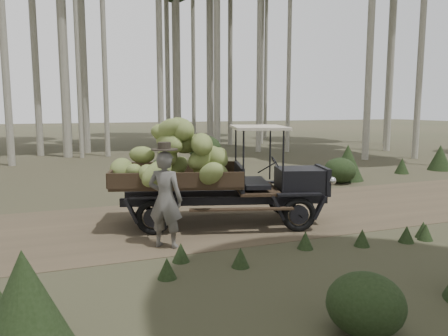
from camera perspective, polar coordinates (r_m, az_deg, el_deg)
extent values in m
plane|color=#473D2B|center=(9.24, -3.54, -6.84)|extent=(120.00, 120.00, 0.00)
cube|color=brown|center=(9.24, -3.54, -6.82)|extent=(70.00, 4.00, 0.01)
cube|color=black|center=(9.05, 9.79, -1.55)|extent=(1.08, 1.05, 0.48)
cube|color=black|center=(9.18, 12.73, -1.49)|extent=(0.33, 0.87, 0.55)
cube|color=black|center=(8.81, 2.00, -1.11)|extent=(0.41, 1.20, 0.48)
cube|color=#38281C|center=(8.76, -6.05, -1.78)|extent=(2.82, 2.22, 0.07)
cube|color=#38281C|center=(9.52, -5.95, -0.03)|extent=(2.38, 0.75, 0.28)
cube|color=#38281C|center=(7.96, -6.19, -1.62)|extent=(2.38, 0.75, 0.28)
cube|color=#38281C|center=(8.86, -14.07, -0.84)|extent=(0.50, 1.54, 0.28)
cube|color=beige|center=(8.76, 4.51, 5.31)|extent=(1.39, 1.72, 0.05)
cube|color=black|center=(9.18, -0.17, -3.42)|extent=(3.92, 1.23, 0.16)
cube|color=black|center=(8.53, 0.18, -4.31)|extent=(3.92, 1.23, 0.16)
torus|color=black|center=(9.78, 7.68, -4.05)|extent=(0.68, 0.30, 0.67)
torus|color=black|center=(8.44, 9.73, -6.02)|extent=(0.68, 0.30, 0.67)
torus|color=black|center=(9.58, -8.55, -4.32)|extent=(0.68, 0.30, 0.67)
torus|color=black|center=(8.21, -9.20, -6.41)|extent=(0.68, 0.30, 0.67)
sphere|color=beige|center=(9.57, 12.43, -0.84)|extent=(0.16, 0.16, 0.16)
sphere|color=beige|center=(8.82, 13.94, -1.62)|extent=(0.16, 0.16, 0.16)
ellipsoid|color=olive|center=(8.14, -10.01, -0.70)|extent=(0.47, 0.80, 0.40)
ellipsoid|color=olive|center=(8.74, -1.14, 1.41)|extent=(0.76, 0.59, 0.53)
ellipsoid|color=olive|center=(8.76, -4.03, 3.40)|extent=(0.70, 0.64, 0.40)
ellipsoid|color=olive|center=(8.75, -5.89, 5.14)|extent=(0.78, 0.81, 0.51)
ellipsoid|color=olive|center=(8.73, -2.03, -0.06)|extent=(0.85, 0.58, 0.65)
ellipsoid|color=olive|center=(9.14, -10.67, 1.70)|extent=(0.67, 0.68, 0.37)
ellipsoid|color=olive|center=(8.59, -7.17, 3.34)|extent=(0.65, 0.90, 0.55)
ellipsoid|color=olive|center=(8.68, -5.80, 5.09)|extent=(0.78, 0.61, 0.62)
ellipsoid|color=olive|center=(8.45, -11.64, -0.56)|extent=(0.42, 0.68, 0.47)
ellipsoid|color=olive|center=(8.66, -7.41, 1.44)|extent=(0.61, 0.75, 0.41)
ellipsoid|color=olive|center=(8.98, -7.23, 3.60)|extent=(0.71, 0.76, 0.56)
ellipsoid|color=olive|center=(8.60, -7.28, 4.98)|extent=(0.72, 0.86, 0.63)
ellipsoid|color=olive|center=(8.98, -6.11, 0.11)|extent=(0.79, 0.83, 0.57)
ellipsoid|color=olive|center=(8.69, -1.36, 1.47)|extent=(0.75, 0.86, 0.59)
ellipsoid|color=olive|center=(8.38, -2.92, 3.11)|extent=(0.53, 0.76, 0.54)
ellipsoid|color=olive|center=(8.58, -5.53, 5.00)|extent=(0.57, 0.76, 0.55)
ellipsoid|color=olive|center=(8.51, -1.20, -0.66)|extent=(0.72, 0.57, 0.55)
ellipsoid|color=olive|center=(8.57, -2.99, 1.24)|extent=(0.84, 0.69, 0.59)
ellipsoid|color=olive|center=(8.76, -5.22, 3.31)|extent=(0.73, 0.65, 0.46)
ellipsoid|color=olive|center=(8.71, -7.57, 4.63)|extent=(0.66, 0.37, 0.44)
ellipsoid|color=olive|center=(8.70, -13.22, -0.27)|extent=(0.67, 0.80, 0.62)
ellipsoid|color=olive|center=(7.91, -8.77, -0.69)|extent=(0.86, 0.66, 0.67)
ellipsoid|color=olive|center=(7.90, -1.74, -0.74)|extent=(0.58, 0.80, 0.62)
imported|color=#575450|center=(7.38, -7.67, -4.12)|extent=(0.72, 0.68, 1.64)
cylinder|color=#2E2820|center=(7.25, -7.79, 2.42)|extent=(0.61, 0.61, 0.02)
cylinder|color=#2E2820|center=(7.25, -7.80, 2.85)|extent=(0.31, 0.31, 0.13)
cylinder|color=#B2AD9E|center=(25.77, 21.23, 18.06)|extent=(0.35, 0.35, 14.21)
cylinder|color=#B2AD9E|center=(27.89, 0.83, 20.50)|extent=(0.28, 0.28, 16.82)
cylinder|color=#B2AD9E|center=(23.58, 4.70, 19.33)|extent=(0.27, 0.27, 14.02)
cylinder|color=#B2AD9E|center=(30.25, 21.02, 19.41)|extent=(0.20, 0.20, 17.24)
cylinder|color=#B2AD9E|center=(28.53, -6.42, 17.93)|extent=(0.39, 0.39, 14.64)
cylinder|color=#B2AD9E|center=(29.15, -23.70, 18.38)|extent=(0.33, 0.33, 15.89)
cylinder|color=#B2AD9E|center=(31.68, 18.81, 18.96)|extent=(0.39, 0.39, 17.24)
cylinder|color=#B2AD9E|center=(28.94, 5.00, 18.48)|extent=(0.27, 0.27, 15.31)
cylinder|color=#B2AD9E|center=(26.73, -6.19, 20.79)|extent=(0.29, 0.29, 16.62)
ellipsoid|color=#233319|center=(16.41, 15.52, 0.45)|extent=(0.72, 0.72, 0.58)
cone|color=#233319|center=(16.80, 22.23, 0.27)|extent=(0.51, 0.51, 0.56)
ellipsoid|color=#233319|center=(18.87, -2.51, 2.55)|extent=(1.42, 1.42, 1.13)
cone|color=#233319|center=(18.28, 26.37, 1.23)|extent=(0.86, 0.86, 0.96)
cone|color=#233319|center=(14.69, 15.84, 0.71)|extent=(1.05, 1.05, 1.16)
ellipsoid|color=#233319|center=(17.02, -8.55, 0.55)|extent=(0.46, 0.46, 0.37)
cone|color=#233319|center=(4.78, -24.62, -15.53)|extent=(0.92, 0.92, 1.03)
ellipsoid|color=#233319|center=(14.03, 14.90, -0.30)|extent=(0.99, 0.99, 0.79)
ellipsoid|color=#233319|center=(4.96, 18.01, -16.56)|extent=(0.81, 0.81, 0.65)
cone|color=#233319|center=(6.24, -7.46, -12.83)|extent=(0.27, 0.27, 0.30)
cone|color=#233319|center=(12.08, 1.05, -2.57)|extent=(0.27, 0.27, 0.30)
cone|color=#233319|center=(11.37, -8.67, -3.33)|extent=(0.27, 0.27, 0.30)
cone|color=#233319|center=(6.85, -5.67, -10.89)|extent=(0.27, 0.27, 0.30)
cone|color=#233319|center=(8.66, 24.83, -7.57)|extent=(0.27, 0.27, 0.30)
cone|color=#233319|center=(7.90, 17.59, -8.66)|extent=(0.27, 0.27, 0.30)
cone|color=#233319|center=(11.74, -10.19, -3.01)|extent=(0.27, 0.27, 0.30)
cone|color=#233319|center=(6.61, 2.17, -11.57)|extent=(0.27, 0.27, 0.30)
cone|color=#233319|center=(7.53, 10.58, -9.24)|extent=(0.27, 0.27, 0.30)
cone|color=#233319|center=(8.79, 24.56, -7.33)|extent=(0.27, 0.27, 0.30)
cone|color=#233319|center=(8.38, 22.74, -7.96)|extent=(0.27, 0.27, 0.30)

